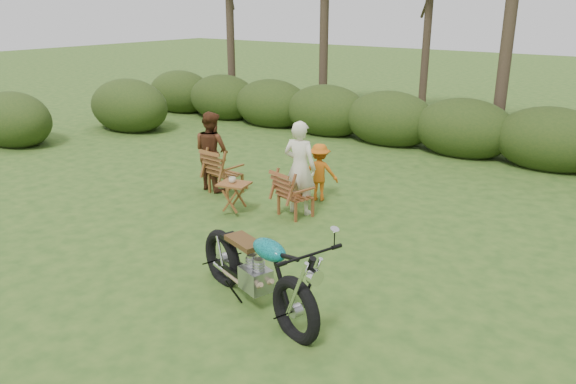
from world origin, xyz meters
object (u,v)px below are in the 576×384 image
Objects in this scene: motorcycle at (256,306)px; cup at (232,180)px; lawn_chair_right at (296,216)px; side_table at (234,198)px; adult_b at (213,189)px; lawn_chair_left at (226,193)px; adult_a at (299,212)px; child at (319,200)px.

motorcycle is 3.39m from cup.
side_table reaches higher than lawn_chair_right.
adult_b is at bearing 7.89° from lawn_chair_right.
motorcycle is 2.52× the size of lawn_chair_left.
cup is at bearing 170.89° from side_table.
cup is at bearing 154.39° from adult_b.
adult_a is 2.18m from adult_b.
lawn_chair_left is 0.58× the size of adult_b.
lawn_chair_right is 0.97m from child.
side_table is (-2.37, 2.29, 0.28)m from motorcycle.
lawn_chair_right is 6.72× the size of cup.
lawn_chair_right is 0.78× the size of child.
adult_a reaches higher than lawn_chair_right.
motorcycle is 1.46× the size of adult_b.
adult_b is (-0.37, 0.02, 0.00)m from lawn_chair_left.
lawn_chair_right is at bearing 71.00° from child.
adult_a reaches higher than cup.
adult_a is 1.06× the size of adult_b.
adult_b reaches higher than side_table.
adult_b is 2.21m from child.
lawn_chair_right is (-1.42, 2.83, 0.00)m from motorcycle.
motorcycle is at bearing 130.80° from lawn_chair_right.
adult_a is at bearing 36.79° from cup.
lawn_chair_left is 0.84× the size of child.
adult_a is (-0.04, 0.18, 0.00)m from lawn_chair_right.
motorcycle is 4.77m from adult_b.
lawn_chair_right is 1.86m from lawn_chair_left.
adult_a is at bearing -62.70° from lawn_chair_right.
adult_a is (0.95, 0.71, -0.61)m from cup.
cup is 0.08× the size of adult_a.
motorcycle is at bearing 85.16° from child.
lawn_chair_right is 1.52× the size of side_table.
cup is (0.86, -0.75, 0.61)m from lawn_chair_left.
adult_a is at bearing -175.05° from adult_b.
adult_a reaches higher than child.
child is (1.71, 0.74, 0.00)m from lawn_chair_left.
adult_a is (-1.46, 3.01, 0.00)m from motorcycle.
adult_b is (-2.23, 0.24, 0.00)m from lawn_chair_right.
adult_b is (-3.65, 3.07, 0.00)m from motorcycle.
lawn_chair_right is 0.93× the size of lawn_chair_left.
lawn_chair_left is 1.29m from cup.
motorcycle is 3.31m from side_table.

